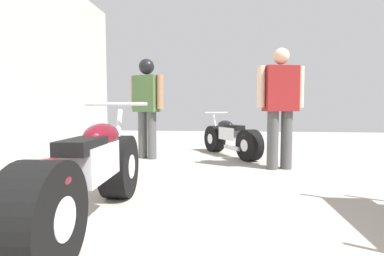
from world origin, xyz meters
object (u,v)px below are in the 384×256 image
motorcycle_black_naked (231,138)px  motorcycle_maroon_cruiser (90,176)px  mechanic_in_blue (280,101)px  mechanic_with_helmet (147,99)px

motorcycle_black_naked → motorcycle_maroon_cruiser: bearing=-108.0°
motorcycle_black_naked → mechanic_in_blue: 1.48m
motorcycle_maroon_cruiser → mechanic_with_helmet: size_ratio=1.16×
motorcycle_maroon_cruiser → mechanic_with_helmet: 3.13m
mechanic_in_blue → mechanic_with_helmet: (-2.18, 0.69, 0.06)m
mechanic_in_blue → mechanic_with_helmet: size_ratio=1.00×
mechanic_in_blue → motorcycle_maroon_cruiser: bearing=-127.7°
motorcycle_maroon_cruiser → mechanic_in_blue: mechanic_in_blue is taller
mechanic_in_blue → mechanic_with_helmet: 2.29m
motorcycle_maroon_cruiser → motorcycle_black_naked: size_ratio=1.27×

